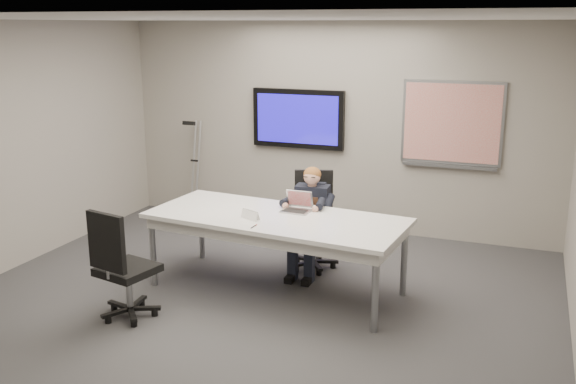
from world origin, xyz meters
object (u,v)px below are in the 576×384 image
(seated_person, at_px, (308,233))
(laptop, at_px, (297,206))
(office_chair_far, at_px, (313,238))
(conference_table, at_px, (276,225))
(office_chair_near, at_px, (125,285))

(seated_person, xyz_separation_m, laptop, (-0.02, -0.29, 0.39))
(office_chair_far, xyz_separation_m, seated_person, (0.02, -0.24, 0.14))
(conference_table, bearing_deg, laptop, 68.02)
(office_chair_far, bearing_deg, office_chair_near, -140.50)
(seated_person, distance_m, laptop, 0.48)
(office_chair_far, height_order, seated_person, seated_person)
(conference_table, xyz_separation_m, office_chair_far, (0.14, 0.80, -0.38))
(office_chair_far, xyz_separation_m, laptop, (-0.00, -0.53, 0.53))
(office_chair_near, height_order, laptop, office_chair_near)
(office_chair_far, bearing_deg, seated_person, -104.44)
(seated_person, relative_size, laptop, 4.08)
(office_chair_near, bearing_deg, office_chair_far, -110.35)
(laptop, bearing_deg, office_chair_near, -129.75)
(office_chair_near, bearing_deg, laptop, -118.95)
(office_chair_far, height_order, office_chair_near, office_chair_far)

